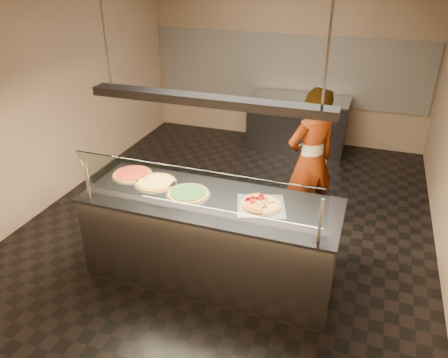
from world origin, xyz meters
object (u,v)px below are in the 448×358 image
(pizza_spinach, at_px, (188,193))
(pizza_spatula, at_px, (165,181))
(perforated_tray, at_px, (261,206))
(half_pizza_pepperoni, at_px, (252,201))
(worker, at_px, (311,161))
(serving_counter, at_px, (211,238))
(sneeze_guard, at_px, (196,189))
(half_pizza_sausage, at_px, (270,205))
(heat_lamp_housing, at_px, (209,100))
(pizza_tomato, at_px, (133,174))
(prep_table, at_px, (297,123))
(pizza_cheese, at_px, (156,182))

(pizza_spinach, distance_m, pizza_spatula, 0.37)
(perforated_tray, xyz_separation_m, half_pizza_pepperoni, (-0.09, 0.00, 0.03))
(worker, bearing_deg, perforated_tray, 33.93)
(serving_counter, distance_m, sneeze_guard, 0.83)
(half_pizza_sausage, distance_m, pizza_spatula, 1.19)
(pizza_spatula, xyz_separation_m, worker, (1.38, 1.14, -0.06))
(half_pizza_sausage, bearing_deg, heat_lamp_housing, -176.10)
(pizza_tomato, distance_m, worker, 2.10)
(serving_counter, relative_size, sneeze_guard, 1.10)
(half_pizza_sausage, height_order, pizza_spatula, half_pizza_sausage)
(half_pizza_sausage, xyz_separation_m, prep_table, (-0.40, 3.70, -0.49))
(pizza_spatula, xyz_separation_m, prep_table, (0.78, 3.58, -0.49))
(pizza_cheese, bearing_deg, pizza_spinach, -14.99)
(half_pizza_pepperoni, relative_size, heat_lamp_housing, 0.18)
(sneeze_guard, height_order, half_pizza_pepperoni, sneeze_guard)
(pizza_cheese, xyz_separation_m, heat_lamp_housing, (0.68, -0.13, 1.01))
(serving_counter, height_order, half_pizza_pepperoni, half_pizza_pepperoni)
(pizza_cheese, relative_size, heat_lamp_housing, 0.20)
(pizza_spinach, relative_size, pizza_spatula, 1.83)
(pizza_spatula, bearing_deg, pizza_tomato, 172.29)
(sneeze_guard, relative_size, pizza_cheese, 5.16)
(pizza_spinach, bearing_deg, serving_counter, -4.04)
(perforated_tray, height_order, pizza_spinach, pizza_spinach)
(pizza_spinach, bearing_deg, prep_table, 83.20)
(half_pizza_pepperoni, bearing_deg, pizza_spinach, -177.92)
(pizza_tomato, xyz_separation_m, worker, (1.80, 1.08, -0.04))
(pizza_spinach, xyz_separation_m, heat_lamp_housing, (0.24, -0.02, 1.00))
(half_pizza_sausage, xyz_separation_m, pizza_tomato, (-1.61, 0.18, -0.01))
(perforated_tray, bearing_deg, serving_counter, -175.62)
(pizza_cheese, bearing_deg, sneeze_guard, -35.17)
(half_pizza_sausage, height_order, pizza_tomato, half_pizza_sausage)
(sneeze_guard, distance_m, pizza_cheese, 0.87)
(pizza_spinach, xyz_separation_m, pizza_cheese, (-0.43, 0.12, -0.00))
(pizza_spatula, distance_m, heat_lamp_housing, 1.16)
(half_pizza_sausage, height_order, heat_lamp_housing, heat_lamp_housing)
(sneeze_guard, xyz_separation_m, half_pizza_pepperoni, (0.42, 0.38, -0.26))
(pizza_tomato, bearing_deg, perforated_tray, -6.79)
(sneeze_guard, bearing_deg, prep_table, 87.20)
(pizza_spinach, distance_m, prep_table, 3.78)
(pizza_spatula, height_order, heat_lamp_housing, heat_lamp_housing)
(half_pizza_sausage, bearing_deg, perforated_tray, -178.95)
(pizza_cheese, relative_size, worker, 0.25)
(half_pizza_pepperoni, bearing_deg, prep_table, 93.48)
(sneeze_guard, relative_size, pizza_tomato, 5.27)
(half_pizza_pepperoni, distance_m, prep_table, 3.74)
(prep_table, bearing_deg, worker, -76.30)
(serving_counter, relative_size, half_pizza_sausage, 6.23)
(prep_table, bearing_deg, sneeze_guard, -92.80)
(pizza_spatula, bearing_deg, heat_lamp_housing, -15.71)
(pizza_spinach, bearing_deg, sneeze_guard, -55.82)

